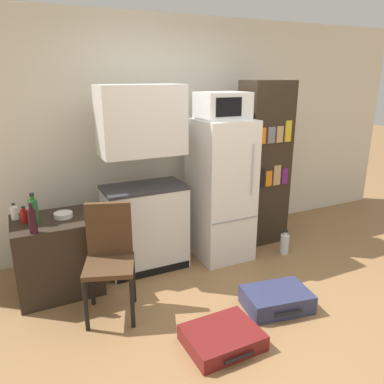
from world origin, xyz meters
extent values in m
plane|color=olive|center=(0.00, 0.00, 0.00)|extent=(24.00, 24.00, 0.00)
cube|color=silver|center=(0.20, 2.00, 1.31)|extent=(6.40, 0.10, 2.62)
cube|color=#2D2319|center=(-1.48, 1.29, 0.36)|extent=(0.74, 0.61, 0.72)
cube|color=silver|center=(-0.58, 1.37, 0.43)|extent=(0.82, 0.46, 0.87)
cube|color=#333338|center=(-0.58, 1.37, 0.88)|extent=(0.83, 0.47, 0.03)
cube|color=silver|center=(-0.58, 1.37, 1.56)|extent=(0.82, 0.40, 0.67)
cube|color=black|center=(-0.58, 1.13, 0.04)|extent=(0.79, 0.01, 0.08)
cube|color=white|center=(0.27, 1.28, 0.77)|extent=(0.58, 0.63, 1.54)
cube|color=gray|center=(0.27, 0.96, 0.52)|extent=(0.55, 0.01, 0.01)
cylinder|color=silver|center=(0.46, 0.95, 1.05)|extent=(0.02, 0.02, 0.54)
cube|color=silver|center=(0.27, 1.28, 1.67)|extent=(0.50, 0.40, 0.27)
cube|color=black|center=(0.22, 1.08, 1.67)|extent=(0.29, 0.01, 0.18)
cube|color=#2D2319|center=(0.93, 1.41, 0.96)|extent=(0.55, 0.37, 1.92)
cube|color=black|center=(0.75, 1.22, 0.86)|extent=(0.10, 0.01, 0.22)
cube|color=orange|center=(0.87, 1.22, 0.84)|extent=(0.08, 0.01, 0.18)
cube|color=tan|center=(0.99, 1.22, 0.86)|extent=(0.10, 0.01, 0.23)
cube|color=#661E75|center=(1.10, 1.22, 0.84)|extent=(0.08, 0.01, 0.19)
cube|color=orange|center=(0.75, 1.22, 1.34)|extent=(0.07, 0.01, 0.18)
cube|color=slate|center=(0.87, 1.22, 1.34)|extent=(0.10, 0.01, 0.18)
cube|color=tan|center=(0.99, 1.22, 1.34)|extent=(0.09, 0.01, 0.18)
cube|color=gold|center=(1.10, 1.22, 1.37)|extent=(0.08, 0.01, 0.24)
cylinder|color=#AD1914|center=(-1.71, 1.32, 0.78)|extent=(0.07, 0.07, 0.12)
cylinder|color=#AD1914|center=(-1.71, 1.32, 0.85)|extent=(0.03, 0.03, 0.02)
cylinder|color=black|center=(-1.71, 1.32, 0.86)|extent=(0.03, 0.03, 0.01)
cylinder|color=white|center=(-1.79, 1.44, 0.78)|extent=(0.06, 0.06, 0.12)
cylinder|color=white|center=(-1.79, 1.44, 0.85)|extent=(0.03, 0.03, 0.02)
cylinder|color=black|center=(-1.79, 1.44, 0.86)|extent=(0.03, 0.03, 0.01)
cylinder|color=black|center=(-1.66, 1.04, 0.82)|extent=(0.06, 0.06, 0.21)
cylinder|color=black|center=(-1.66, 1.04, 0.95)|extent=(0.03, 0.03, 0.04)
cylinder|color=black|center=(-1.66, 1.04, 0.97)|extent=(0.03, 0.03, 0.02)
cylinder|color=#1E6028|center=(-1.63, 1.24, 0.83)|extent=(0.07, 0.07, 0.22)
cylinder|color=#1E6028|center=(-1.63, 1.24, 0.96)|extent=(0.03, 0.03, 0.04)
cylinder|color=black|center=(-1.63, 1.24, 0.99)|extent=(0.04, 0.04, 0.02)
cylinder|color=silver|center=(-1.39, 1.30, 0.74)|extent=(0.17, 0.17, 0.05)
cylinder|color=black|center=(-1.37, 0.55, 0.22)|extent=(0.04, 0.04, 0.45)
cylinder|color=black|center=(-1.03, 0.43, 0.22)|extent=(0.04, 0.04, 0.45)
cylinder|color=black|center=(-1.25, 0.89, 0.22)|extent=(0.04, 0.04, 0.45)
cylinder|color=black|center=(-0.91, 0.78, 0.22)|extent=(0.04, 0.04, 0.45)
cube|color=#4C331E|center=(-1.14, 0.66, 0.47)|extent=(0.51, 0.51, 0.04)
cube|color=#4C331E|center=(-1.08, 0.83, 0.72)|extent=(0.38, 0.17, 0.47)
cube|color=maroon|center=(-0.48, -0.07, 0.06)|extent=(0.56, 0.45, 0.13)
cylinder|color=black|center=(-0.48, -0.31, 0.06)|extent=(0.25, 0.02, 0.02)
cube|color=navy|center=(0.19, 0.14, 0.08)|extent=(0.62, 0.47, 0.17)
cylinder|color=black|center=(0.16, -0.07, 0.08)|extent=(0.25, 0.06, 0.02)
cylinder|color=silver|center=(0.94, 0.95, 0.11)|extent=(0.10, 0.10, 0.23)
cylinder|color=silver|center=(0.94, 0.95, 0.25)|extent=(0.04, 0.04, 0.04)
cylinder|color=black|center=(0.94, 0.95, 0.28)|extent=(0.05, 0.05, 0.02)
camera|label=1|loc=(-1.73, -2.12, 1.97)|focal=35.00mm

